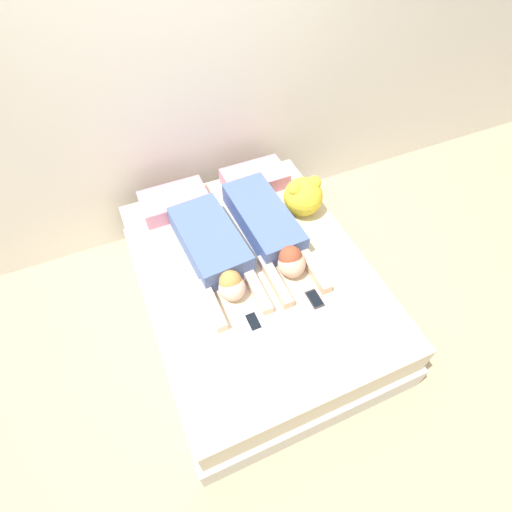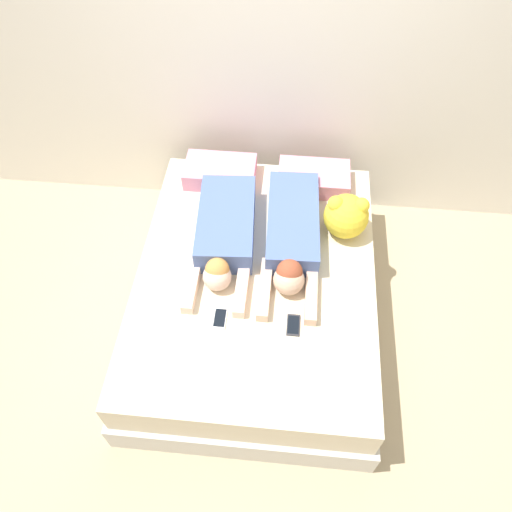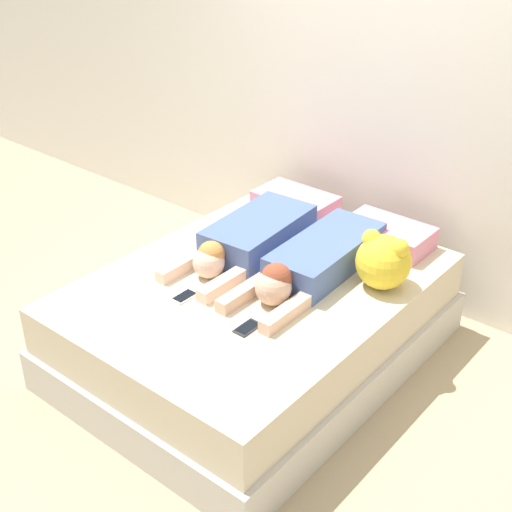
{
  "view_description": "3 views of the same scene",
  "coord_description": "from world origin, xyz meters",
  "px_view_note": "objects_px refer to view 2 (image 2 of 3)",
  "views": [
    {
      "loc": [
        -0.64,
        -1.49,
        2.7
      ],
      "look_at": [
        0.0,
        0.0,
        0.66
      ],
      "focal_mm": 28.0,
      "sensor_mm": 36.0,
      "label": 1
    },
    {
      "loc": [
        0.17,
        -1.81,
        3.05
      ],
      "look_at": [
        0.0,
        0.0,
        0.66
      ],
      "focal_mm": 35.0,
      "sensor_mm": 36.0,
      "label": 2
    },
    {
      "loc": [
        2.08,
        -2.51,
        2.51
      ],
      "look_at": [
        0.0,
        0.0,
        0.66
      ],
      "focal_mm": 50.0,
      "sensor_mm": 36.0,
      "label": 3
    }
  ],
  "objects_px": {
    "bed": "(256,293)",
    "person_right": "(292,236)",
    "person_left": "(225,234)",
    "plush_toy": "(346,215)",
    "pillow_head_right": "(314,178)",
    "cell_phone_right": "(293,325)",
    "pillow_head_left": "(220,172)",
    "cell_phone_left": "(220,318)"
  },
  "relations": [
    {
      "from": "bed",
      "to": "person_right",
      "type": "bearing_deg",
      "value": 47.75
    },
    {
      "from": "person_left",
      "to": "plush_toy",
      "type": "bearing_deg",
      "value": 12.82
    },
    {
      "from": "pillow_head_right",
      "to": "cell_phone_right",
      "type": "xyz_separation_m",
      "value": [
        -0.08,
        -1.17,
        -0.06
      ]
    },
    {
      "from": "person_left",
      "to": "cell_phone_right",
      "type": "height_order",
      "value": "person_left"
    },
    {
      "from": "bed",
      "to": "pillow_head_left",
      "type": "relative_size",
      "value": 4.02
    },
    {
      "from": "cell_phone_left",
      "to": "cell_phone_right",
      "type": "bearing_deg",
      "value": -0.66
    },
    {
      "from": "pillow_head_left",
      "to": "bed",
      "type": "bearing_deg",
      "value": -67.22
    },
    {
      "from": "plush_toy",
      "to": "pillow_head_right",
      "type": "bearing_deg",
      "value": 117.03
    },
    {
      "from": "cell_phone_left",
      "to": "plush_toy",
      "type": "relative_size",
      "value": 0.46
    },
    {
      "from": "bed",
      "to": "pillow_head_left",
      "type": "height_order",
      "value": "pillow_head_left"
    },
    {
      "from": "person_right",
      "to": "cell_phone_right",
      "type": "height_order",
      "value": "person_right"
    },
    {
      "from": "person_left",
      "to": "cell_phone_left",
      "type": "height_order",
      "value": "person_left"
    },
    {
      "from": "pillow_head_left",
      "to": "person_left",
      "type": "bearing_deg",
      "value": -79.29
    },
    {
      "from": "person_right",
      "to": "bed",
      "type": "bearing_deg",
      "value": -132.25
    },
    {
      "from": "cell_phone_left",
      "to": "pillow_head_right",
      "type": "bearing_deg",
      "value": 66.25
    },
    {
      "from": "bed",
      "to": "pillow_head_left",
      "type": "distance_m",
      "value": 0.92
    },
    {
      "from": "pillow_head_left",
      "to": "person_right",
      "type": "xyz_separation_m",
      "value": [
        0.54,
        -0.57,
        0.02
      ]
    },
    {
      "from": "bed",
      "to": "cell_phone_right",
      "type": "distance_m",
      "value": 0.52
    },
    {
      "from": "bed",
      "to": "cell_phone_right",
      "type": "height_order",
      "value": "cell_phone_right"
    },
    {
      "from": "pillow_head_right",
      "to": "person_left",
      "type": "bearing_deg",
      "value": -133.24
    },
    {
      "from": "pillow_head_right",
      "to": "person_right",
      "type": "bearing_deg",
      "value": -102.56
    },
    {
      "from": "bed",
      "to": "person_left",
      "type": "height_order",
      "value": "person_left"
    },
    {
      "from": "pillow_head_left",
      "to": "cell_phone_right",
      "type": "distance_m",
      "value": 1.31
    },
    {
      "from": "person_left",
      "to": "cell_phone_left",
      "type": "xyz_separation_m",
      "value": [
        0.05,
        -0.57,
        -0.08
      ]
    },
    {
      "from": "person_left",
      "to": "pillow_head_left",
      "type": "bearing_deg",
      "value": 100.71
    },
    {
      "from": "pillow_head_left",
      "to": "cell_phone_left",
      "type": "height_order",
      "value": "pillow_head_left"
    },
    {
      "from": "cell_phone_left",
      "to": "plush_toy",
      "type": "distance_m",
      "value": 1.05
    },
    {
      "from": "plush_toy",
      "to": "pillow_head_left",
      "type": "bearing_deg",
      "value": 154.69
    },
    {
      "from": "cell_phone_left",
      "to": "plush_toy",
      "type": "xyz_separation_m",
      "value": [
        0.72,
        0.74,
        0.15
      ]
    },
    {
      "from": "bed",
      "to": "person_left",
      "type": "xyz_separation_m",
      "value": [
        -0.22,
        0.2,
        0.35
      ]
    },
    {
      "from": "pillow_head_left",
      "to": "cell_phone_right",
      "type": "height_order",
      "value": "pillow_head_left"
    },
    {
      "from": "pillow_head_left",
      "to": "cell_phone_right",
      "type": "bearing_deg",
      "value": -63.28
    },
    {
      "from": "person_right",
      "to": "plush_toy",
      "type": "height_order",
      "value": "plush_toy"
    },
    {
      "from": "person_right",
      "to": "cell_phone_right",
      "type": "distance_m",
      "value": 0.61
    },
    {
      "from": "person_left",
      "to": "plush_toy",
      "type": "height_order",
      "value": "plush_toy"
    },
    {
      "from": "person_right",
      "to": "cell_phone_left",
      "type": "bearing_deg",
      "value": -122.91
    },
    {
      "from": "cell_phone_left",
      "to": "cell_phone_right",
      "type": "xyz_separation_m",
      "value": [
        0.43,
        -0.0,
        0.0
      ]
    },
    {
      "from": "person_left",
      "to": "person_right",
      "type": "distance_m",
      "value": 0.43
    },
    {
      "from": "person_right",
      "to": "plush_toy",
      "type": "bearing_deg",
      "value": 23.9
    },
    {
      "from": "pillow_head_left",
      "to": "pillow_head_right",
      "type": "height_order",
      "value": "same"
    },
    {
      "from": "pillow_head_left",
      "to": "person_right",
      "type": "bearing_deg",
      "value": -46.28
    },
    {
      "from": "person_right",
      "to": "cell_phone_left",
      "type": "height_order",
      "value": "person_right"
    }
  ]
}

